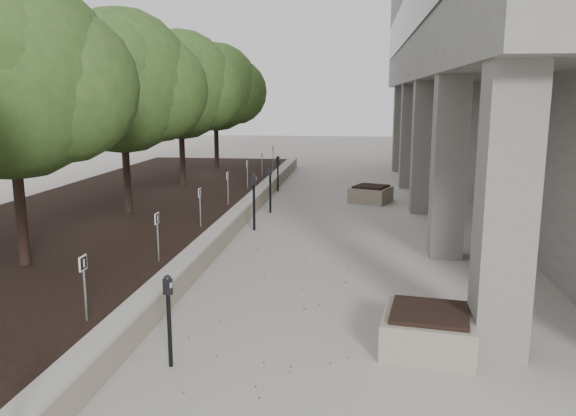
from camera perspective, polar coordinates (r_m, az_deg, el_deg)
The scene contains 21 objects.
ground at distance 7.79m, azimuth -4.54°, elevation -15.99°, with size 90.00×90.00×0.00m, color #ACA79E.
retaining_wall at distance 16.46m, azimuth -4.56°, elevation -0.49°, with size 0.39×26.00×0.50m, color #A1957F, non-canonical shape.
planting_bed at distance 17.57m, azimuth -16.38°, elevation -0.34°, with size 7.00×26.00×0.40m, color black.
crabapple_tree_2 at distance 11.61m, azimuth -25.72°, elevation 7.92°, with size 4.60×4.00×5.44m, color #2C4C1D, non-canonical shape.
crabapple_tree_3 at distance 16.06m, azimuth -16.05°, elevation 9.15°, with size 4.60×4.00×5.44m, color #2C4C1D, non-canonical shape.
crabapple_tree_4 at distance 20.75m, azimuth -10.63°, elevation 9.73°, with size 4.60×4.00×5.44m, color #2C4C1D, non-canonical shape.
crabapple_tree_5 at distance 25.57m, azimuth -7.22°, elevation 10.05°, with size 4.60×4.00×5.44m, color #2C4C1D, non-canonical shape.
parking_sign_2 at distance 8.64m, azimuth -19.55°, elevation -7.55°, with size 0.04×0.22×0.96m, color black, non-canonical shape.
parking_sign_3 at distance 11.28m, azimuth -12.81°, elevation -2.85°, with size 0.04×0.22×0.96m, color black, non-canonical shape.
parking_sign_4 at distance 14.07m, azimuth -8.72°, elevation 0.04°, with size 0.04×0.22×0.96m, color black, non-canonical shape.
parking_sign_5 at distance 16.94m, azimuth -5.99°, elevation 1.97°, with size 0.04×0.22×0.96m, color black, non-canonical shape.
parking_sign_6 at distance 19.84m, azimuth -4.06°, elevation 3.34°, with size 0.04×0.22×0.96m, color black, non-canonical shape.
parking_sign_7 at distance 22.77m, azimuth -2.61°, elevation 4.35°, with size 0.04×0.22×0.96m, color black, non-canonical shape.
parking_sign_8 at distance 25.71m, azimuth -1.50°, elevation 5.13°, with size 0.04×0.22×0.96m, color black, non-canonical shape.
parking_meter_2 at distance 7.83m, azimuth -11.73°, elevation -10.96°, with size 0.13×0.09×1.27m, color black, non-canonical shape.
parking_meter_3 at distance 15.27m, azimuth -3.40°, elevation 0.65°, with size 0.15×0.11×1.56m, color black, non-canonical shape.
parking_meter_4 at distance 17.56m, azimuth -1.78°, elevation 1.94°, with size 0.15×0.11×1.50m, color black, non-canonical shape.
parking_meter_5 at distance 21.54m, azimuth -1.01°, elevation 3.43°, with size 0.13×0.10×1.35m, color black, non-canonical shape.
planter_front at distance 8.51m, azimuth 13.81°, elevation -11.70°, with size 1.26×1.26×0.59m, color #A1957F, non-canonical shape.
planter_back at distance 19.65m, azimuth 8.23°, elevation 1.41°, with size 1.20×1.20×0.56m, color #A1957F, non-canonical shape.
berry_scatter at distance 12.40m, azimuth -0.38°, elevation -5.46°, with size 3.30×14.10×0.02m, color maroon, non-canonical shape.
Camera 1 is at (1.43, -6.79, 3.54)m, focal length 35.78 mm.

